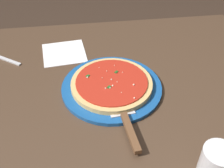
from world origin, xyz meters
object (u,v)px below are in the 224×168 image
at_px(serving_plate, 112,87).
at_px(cup_tall_drink, 216,165).
at_px(pizza, 112,83).
at_px(pizza_server, 126,121).
at_px(napkin_loose_left, 64,53).

height_order(serving_plate, cup_tall_drink, cup_tall_drink).
height_order(pizza, pizza_server, pizza).
bearing_deg(napkin_loose_left, cup_tall_drink, 121.14).
distance_m(cup_tall_drink, napkin_loose_left, 0.64).
xyz_separation_m(serving_plate, napkin_loose_left, (0.15, -0.22, -0.01)).
height_order(pizza_server, cup_tall_drink, cup_tall_drink).
height_order(pizza_server, napkin_loose_left, pizza_server).
distance_m(serving_plate, pizza_server, 0.16).
distance_m(pizza, napkin_loose_left, 0.26).
bearing_deg(serving_plate, pizza_server, 96.57).
bearing_deg(napkin_loose_left, serving_plate, 124.18).
distance_m(pizza_server, cup_tall_drink, 0.25).
xyz_separation_m(cup_tall_drink, napkin_loose_left, (0.33, -0.55, -0.05)).
relative_size(pizza_server, cup_tall_drink, 2.30).
xyz_separation_m(pizza_server, napkin_loose_left, (0.16, -0.37, -0.02)).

